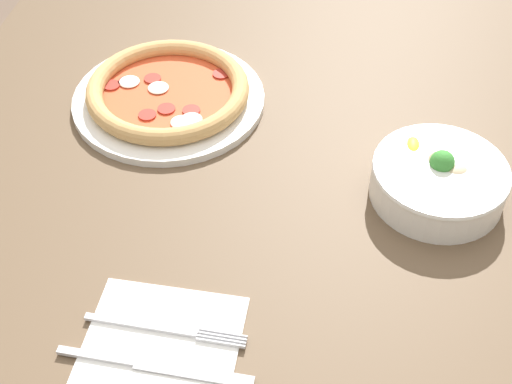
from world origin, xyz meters
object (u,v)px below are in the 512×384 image
Objects in this scene: fork at (163,329)px; bowl at (439,178)px; pizza at (168,94)px; knife at (146,365)px.

bowl is at bearing 42.71° from fork.
pizza is 0.42m from bowl.
fork is at bearing 82.53° from knife.
pizza is 1.64× the size of bowl.
bowl is (0.14, 0.40, 0.01)m from pizza.
knife is (0.05, -0.01, -0.00)m from fork.
fork is 0.86× the size of knife.
knife is (0.31, -0.31, -0.03)m from bowl.
pizza is at bearing -108.92° from bowl.
pizza reaches higher than knife.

